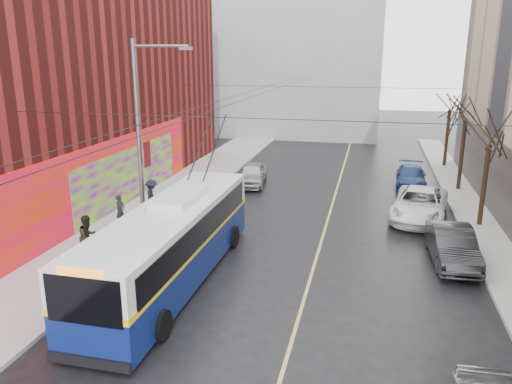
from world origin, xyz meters
TOP-DOWN VIEW (x-y plane):
  - sidewalk_left at (-8.00, 12.00)m, footprint 4.00×60.00m
  - sidewalk_right at (9.00, 12.00)m, footprint 2.00×60.00m
  - lane_line at (1.50, 14.00)m, footprint 0.12×50.00m
  - building_left at (-15.99, 13.99)m, footprint 12.11×36.00m
  - building_far at (-6.00, 44.99)m, footprint 20.50×12.10m
  - streetlight_pole at (-6.14, 10.00)m, footprint 2.65×0.60m
  - catenary_wires at (-2.54, 14.77)m, footprint 18.00×60.00m
  - tree_near at (9.00, 16.00)m, footprint 3.20×3.20m
  - tree_mid at (9.00, 23.00)m, footprint 3.20×3.20m
  - tree_far at (9.00, 30.00)m, footprint 3.20×3.20m
  - pigeons_flying at (-2.14, 10.55)m, footprint 3.17×4.54m
  - trolleybus at (-3.58, 6.74)m, footprint 2.89×12.02m
  - parked_car_b at (7.00, 11.00)m, footprint 1.84×4.66m
  - parked_car_c at (6.13, 16.64)m, footprint 3.53×6.05m
  - parked_car_d at (6.13, 23.52)m, footprint 2.04×4.64m
  - following_car at (-4.07, 21.49)m, footprint 2.17×4.45m
  - pedestrian_a at (-8.36, 11.66)m, footprint 0.45×0.62m
  - pedestrian_b at (-7.67, 7.63)m, footprint 0.95×1.09m
  - pedestrian_c at (-7.69, 13.89)m, footprint 0.99×1.34m

SIDE VIEW (x-z plane):
  - lane_line at x=1.50m, z-range 0.00..0.01m
  - sidewalk_left at x=-8.00m, z-range 0.00..0.15m
  - sidewalk_right at x=9.00m, z-range 0.00..0.15m
  - parked_car_d at x=6.13m, z-range 0.00..1.33m
  - following_car at x=-4.07m, z-range 0.00..1.46m
  - parked_car_b at x=7.00m, z-range 0.00..1.51m
  - parked_car_c at x=6.13m, z-range 0.00..1.58m
  - pedestrian_a at x=-8.36m, z-range 0.15..1.73m
  - pedestrian_c at x=-7.69m, z-range 0.15..2.00m
  - pedestrian_b at x=-7.67m, z-range 0.15..2.04m
  - trolleybus at x=-3.58m, z-range -1.26..4.41m
  - streetlight_pole at x=-6.14m, z-range 0.35..9.35m
  - tree_near at x=9.00m, z-range 1.78..8.18m
  - tree_far at x=9.00m, z-range 1.86..8.43m
  - tree_mid at x=9.00m, z-range 1.91..8.59m
  - catenary_wires at x=-2.54m, z-range 6.13..6.36m
  - building_left at x=-15.99m, z-range -0.01..13.99m
  - pigeons_flying at x=-2.14m, z-range 6.17..7.84m
  - building_far at x=-6.00m, z-range 0.02..18.02m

